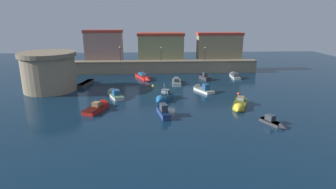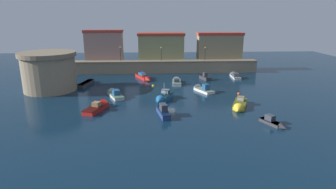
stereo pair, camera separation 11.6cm
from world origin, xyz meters
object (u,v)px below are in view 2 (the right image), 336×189
moored_boat_2 (274,123)px  moored_boat_10 (201,89)px  moored_boat_5 (114,94)px  moored_boat_9 (88,83)px  quay_lamp_0 (120,51)px  moored_boat_6 (99,106)px  quay_lamp_1 (161,52)px  moored_boat_8 (204,77)px  quay_lamp_2 (205,51)px  moored_boat_7 (162,111)px  moored_boat_0 (163,97)px  moored_boat_4 (177,81)px  moored_boat_3 (144,77)px  mooring_buoy_0 (239,94)px  moored_boat_1 (239,105)px  moored_boat_11 (234,75)px  fortress_tower (49,71)px  mooring_buoy_1 (153,86)px

moored_boat_2 → moored_boat_10: (-6.79, 17.95, -0.00)m
moored_boat_5 → moored_boat_9: (-6.60, 8.78, 0.01)m
quay_lamp_0 → moored_boat_6: 27.73m
quay_lamp_1 → moored_boat_8: bearing=-38.5°
quay_lamp_2 → moored_boat_7: 32.78m
moored_boat_0 → moored_boat_6: 10.86m
quay_lamp_1 → quay_lamp_0: bearing=180.0°
moored_boat_4 → moored_boat_9: (-18.69, -0.57, 0.07)m
moored_boat_3 → moored_boat_5: size_ratio=1.05×
quay_lamp_1 → moored_boat_9: bearing=-144.4°
quay_lamp_2 → moored_boat_6: quay_lamp_2 is taller
moored_boat_6 → mooring_buoy_0: (24.25, 7.17, -0.41)m
quay_lamp_0 → moored_boat_7: size_ratio=0.62×
quay_lamp_1 → moored_boat_7: (-0.71, -30.30, -4.75)m
moored_boat_4 → moored_boat_5: moored_boat_5 is taller
moored_boat_1 → moored_boat_8: size_ratio=1.44×
moored_boat_10 → moored_boat_11: size_ratio=0.87×
fortress_tower → moored_boat_7: (21.19, -14.81, -3.16)m
moored_boat_2 → mooring_buoy_1: moored_boat_2 is taller
fortress_tower → moored_boat_7: fortress_tower is taller
quay_lamp_1 → moored_boat_2: (13.96, -35.33, -4.96)m
mooring_buoy_1 → moored_boat_9: bearing=171.3°
quay_lamp_2 → moored_boat_8: quay_lamp_2 is taller
moored_boat_11 → moored_boat_5: bearing=122.3°
moored_boat_7 → moored_boat_4: bearing=-21.4°
moored_boat_9 → moored_boat_2: bearing=-117.0°
moored_boat_10 → moored_boat_11: moored_boat_10 is taller
moored_boat_10 → moored_boat_9: bearing=48.3°
moored_boat_1 → moored_boat_4: bearing=-131.8°
fortress_tower → moored_boat_2: 41.11m
fortress_tower → moored_boat_1: bearing=-20.6°
quay_lamp_0 → moored_boat_5: size_ratio=0.54×
moored_boat_6 → moored_boat_9: size_ratio=0.94×
quay_lamp_0 → moored_boat_6: (-0.48, -27.26, -5.04)m
moored_boat_3 → moored_boat_8: moored_boat_8 is taller
fortress_tower → quay_lamp_2: bearing=25.3°
quay_lamp_2 → mooring_buoy_0: bearing=-81.8°
fortress_tower → mooring_buoy_1: bearing=6.1°
moored_boat_4 → moored_boat_6: (-13.43, -16.56, 0.07)m
moored_boat_6 → moored_boat_3: bearing=2.7°
mooring_buoy_0 → moored_boat_0: bearing=-167.2°
moored_boat_3 → moored_boat_9: (-11.61, -4.30, -0.06)m
quay_lamp_1 → moored_boat_11: quay_lamp_1 is taller
moored_boat_4 → moored_boat_10: 7.89m
moored_boat_8 → moored_boat_10: bearing=148.6°
quay_lamp_2 → moored_boat_2: (3.06, -35.33, -4.91)m
moored_boat_4 → moored_boat_6: moored_boat_6 is taller
moored_boat_10 → mooring_buoy_0: (6.62, -2.71, -0.37)m
moored_boat_2 → mooring_buoy_0: size_ratio=7.61×
moored_boat_5 → moored_boat_11: bearing=-84.1°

